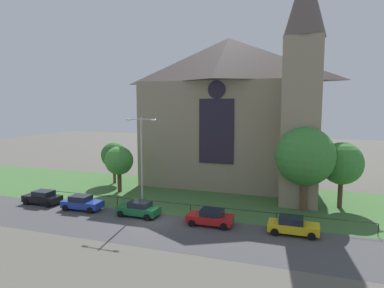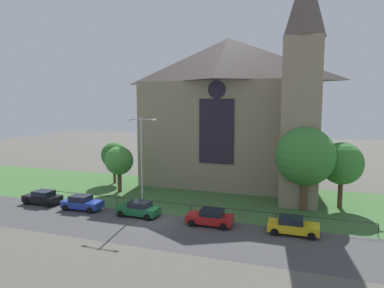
{
  "view_description": "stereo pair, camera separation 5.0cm",
  "coord_description": "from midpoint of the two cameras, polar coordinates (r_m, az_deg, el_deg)",
  "views": [
    {
      "loc": [
        13.95,
        -28.79,
        10.98
      ],
      "look_at": [
        1.16,
        8.0,
        6.52
      ],
      "focal_mm": 32.16,
      "sensor_mm": 36.0,
      "label": 1
    },
    {
      "loc": [
        14.0,
        -28.77,
        10.98
      ],
      "look_at": [
        1.16,
        8.0,
        6.52
      ],
      "focal_mm": 32.16,
      "sensor_mm": 36.0,
      "label": 2
    }
  ],
  "objects": [
    {
      "name": "church_building",
      "position": [
        47.47,
        6.75,
        5.64
      ],
      "size": [
        23.2,
        16.2,
        26.0
      ],
      "color": "gray",
      "rests_on": "ground"
    },
    {
      "name": "road_asphalt",
      "position": [
        32.14,
        -8.04,
        -13.5
      ],
      "size": [
        120.0,
        8.0,
        0.01
      ],
      "primitive_type": "cube",
      "color": "#424244",
      "rests_on": "ground"
    },
    {
      "name": "streetlamp_near",
      "position": [
        35.55,
        -8.34,
        -1.52
      ],
      "size": [
        3.37,
        0.26,
        9.71
      ],
      "color": "#B2B2B7",
      "rests_on": "ground"
    },
    {
      "name": "iron_railing",
      "position": [
        34.65,
        -0.23,
        -10.23
      ],
      "size": [
        33.4,
        0.07,
        1.13
      ],
      "color": "black",
      "rests_on": "ground"
    },
    {
      "name": "parked_car_red",
      "position": [
        32.15,
        3.12,
        -12.03
      ],
      "size": [
        4.23,
        2.09,
        1.51
      ],
      "rotation": [
        0.0,
        0.0,
        3.16
      ],
      "color": "#B21919",
      "rests_on": "ground"
    },
    {
      "name": "parked_car_black",
      "position": [
        42.01,
        -23.49,
        -8.11
      ],
      "size": [
        4.21,
        2.04,
        1.51
      ],
      "rotation": [
        0.0,
        0.0,
        3.14
      ],
      "color": "black",
      "rests_on": "ground"
    },
    {
      "name": "ground",
      "position": [
        42.66,
        -0.56,
        -8.38
      ],
      "size": [
        160.0,
        160.0,
        0.0
      ],
      "primitive_type": "plane",
      "color": "#56544C"
    },
    {
      "name": "tree_left_near",
      "position": [
        44.18,
        -11.97,
        -2.75
      ],
      "size": [
        3.57,
        3.57,
        5.79
      ],
      "color": "#4C3823",
      "rests_on": "ground"
    },
    {
      "name": "grass_verge",
      "position": [
        40.85,
        -1.53,
        -9.05
      ],
      "size": [
        120.0,
        20.0,
        0.01
      ],
      "primitive_type": "cube",
      "color": "#3D6633",
      "rests_on": "ground"
    },
    {
      "name": "parked_car_green",
      "position": [
        34.96,
        -8.82,
        -10.57
      ],
      "size": [
        4.26,
        2.14,
        1.51
      ],
      "rotation": [
        0.0,
        0.0,
        3.11
      ],
      "color": "#196033",
      "rests_on": "ground"
    },
    {
      "name": "parked_car_yellow",
      "position": [
        31.24,
        16.41,
        -12.86
      ],
      "size": [
        4.22,
        2.06,
        1.51
      ],
      "rotation": [
        0.0,
        0.0,
        0.01
      ],
      "color": "gold",
      "rests_on": "ground"
    },
    {
      "name": "tree_right_near",
      "position": [
        37.15,
        18.28,
        -1.98
      ],
      "size": [
        6.04,
        6.04,
        8.74
      ],
      "color": "brown",
      "rests_on": "ground"
    },
    {
      "name": "tree_left_far",
      "position": [
        49.25,
        -12.77,
        -1.83
      ],
      "size": [
        3.58,
        3.58,
        5.77
      ],
      "color": "#4C3823",
      "rests_on": "ground"
    },
    {
      "name": "parked_car_blue",
      "position": [
        38.38,
        -17.74,
        -9.24
      ],
      "size": [
        4.27,
        2.17,
        1.51
      ],
      "rotation": [
        0.0,
        0.0,
        0.04
      ],
      "color": "#1E3899",
      "rests_on": "ground"
    },
    {
      "name": "tree_right_far",
      "position": [
        39.66,
        23.6,
        -3.0
      ],
      "size": [
        4.48,
        4.48,
        7.05
      ],
      "color": "#4C3823",
      "rests_on": "ground"
    }
  ]
}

